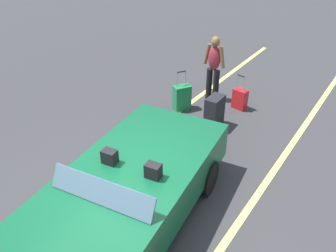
% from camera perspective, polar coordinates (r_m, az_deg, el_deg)
% --- Properties ---
extents(ground_plane, '(80.00, 80.00, 0.00)m').
position_cam_1_polar(ground_plane, '(5.74, -6.55, -15.50)').
color(ground_plane, '#333335').
extents(lot_line_near, '(18.00, 0.12, 0.01)m').
position_cam_1_polar(lot_line_near, '(6.44, -15.45, -10.27)').
color(lot_line_near, '#EAE066').
rests_on(lot_line_near, ground_plane).
extents(convertible_car, '(4.34, 2.31, 1.24)m').
position_cam_1_polar(convertible_car, '(5.20, -8.21, -12.57)').
color(convertible_car, '#0F4C2D').
rests_on(convertible_car, ground_plane).
extents(suitcase_large_black, '(0.48, 0.31, 0.74)m').
position_cam_1_polar(suitcase_large_black, '(7.82, 7.48, 2.23)').
color(suitcase_large_black, black).
rests_on(suitcase_large_black, ground_plane).
extents(suitcase_medium_bright, '(0.47, 0.41, 0.97)m').
position_cam_1_polar(suitcase_medium_bright, '(8.50, 2.27, 4.62)').
color(suitcase_medium_bright, '#19723F').
rests_on(suitcase_medium_bright, ground_plane).
extents(suitcase_small_carryon, '(0.25, 0.37, 0.89)m').
position_cam_1_polar(suitcase_small_carryon, '(8.74, 11.54, 4.33)').
color(suitcase_small_carryon, red).
rests_on(suitcase_small_carryon, ground_plane).
extents(traveler_person, '(0.24, 0.61, 1.65)m').
position_cam_1_polar(traveler_person, '(8.76, 7.43, 9.67)').
color(traveler_person, black).
rests_on(traveler_person, ground_plane).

